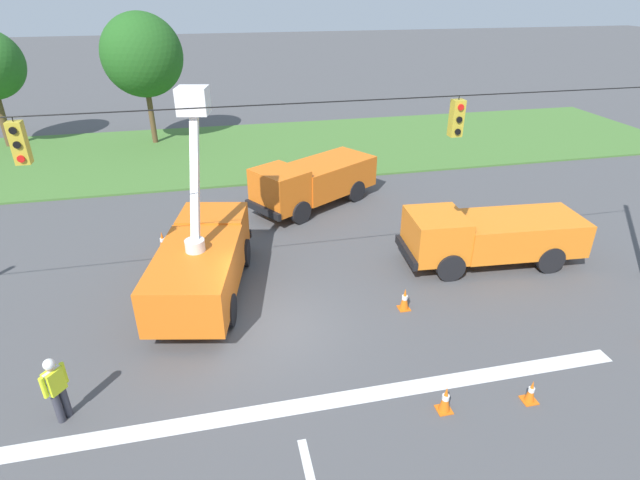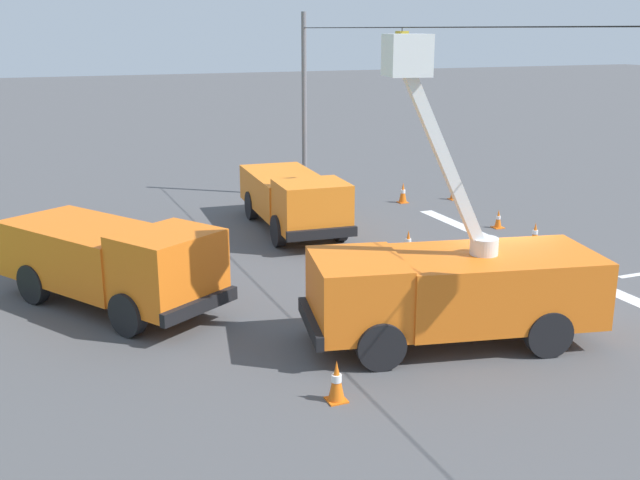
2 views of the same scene
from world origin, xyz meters
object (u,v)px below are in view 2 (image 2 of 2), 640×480
(traffic_cone_far_right, at_px, (498,219))
(traffic_cone_foreground_left, at_px, (535,234))
(utility_truck_support_near, at_px, (293,197))
(traffic_cone_far_left, at_px, (408,243))
(traffic_cone_near_bucket, at_px, (454,191))
(utility_truck_bucket_lift, at_px, (452,283))
(traffic_cone_lane_edge_a, at_px, (337,381))
(utility_truck_support_far, at_px, (112,259))
(traffic_cone_mid_left, at_px, (403,193))

(traffic_cone_far_right, bearing_deg, traffic_cone_foreground_left, 175.60)
(utility_truck_support_near, bearing_deg, traffic_cone_far_left, -151.51)
(utility_truck_support_near, height_order, traffic_cone_near_bucket, utility_truck_support_near)
(traffic_cone_near_bucket, height_order, traffic_cone_far_left, traffic_cone_far_left)
(utility_truck_bucket_lift, height_order, traffic_cone_far_right, utility_truck_bucket_lift)
(utility_truck_bucket_lift, bearing_deg, traffic_cone_far_left, -20.83)
(utility_truck_support_near, xyz_separation_m, traffic_cone_far_right, (-2.42, -6.55, -0.82))
(traffic_cone_near_bucket, bearing_deg, traffic_cone_lane_edge_a, 141.08)
(traffic_cone_foreground_left, height_order, traffic_cone_near_bucket, traffic_cone_foreground_left)
(utility_truck_support_near, relative_size, utility_truck_support_far, 1.03)
(utility_truck_support_far, distance_m, traffic_cone_foreground_left, 13.00)
(traffic_cone_foreground_left, bearing_deg, traffic_cone_lane_edge_a, 125.61)
(utility_truck_bucket_lift, height_order, utility_truck_support_near, utility_truck_bucket_lift)
(traffic_cone_far_left, bearing_deg, traffic_cone_foreground_left, -97.90)
(utility_truck_bucket_lift, height_order, traffic_cone_mid_left, utility_truck_bucket_lift)
(traffic_cone_mid_left, xyz_separation_m, traffic_cone_far_right, (-4.64, -1.18, -0.09))
(utility_truck_bucket_lift, relative_size, utility_truck_support_near, 1.00)
(traffic_cone_foreground_left, height_order, traffic_cone_far_right, traffic_cone_foreground_left)
(utility_truck_bucket_lift, xyz_separation_m, utility_truck_support_near, (10.12, -0.13, -0.22))
(traffic_cone_near_bucket, xyz_separation_m, traffic_cone_far_left, (-5.98, 5.33, 0.02))
(utility_truck_support_far, bearing_deg, traffic_cone_far_left, -82.79)
(utility_truck_bucket_lift, height_order, utility_truck_support_far, utility_truck_bucket_lift)
(utility_truck_support_far, height_order, traffic_cone_far_right, utility_truck_support_far)
(utility_truck_bucket_lift, relative_size, utility_truck_support_far, 1.03)
(utility_truck_support_near, bearing_deg, traffic_cone_lane_edge_a, 163.39)
(utility_truck_support_near, distance_m, traffic_cone_mid_left, 5.86)
(traffic_cone_near_bucket, height_order, traffic_cone_far_right, traffic_cone_near_bucket)
(traffic_cone_mid_left, height_order, traffic_cone_far_right, traffic_cone_mid_left)
(utility_truck_support_far, bearing_deg, traffic_cone_mid_left, -58.38)
(traffic_cone_mid_left, xyz_separation_m, traffic_cone_lane_edge_a, (-13.90, 8.86, 0.00))
(traffic_cone_mid_left, distance_m, traffic_cone_near_bucket, 2.16)
(traffic_cone_foreground_left, height_order, traffic_cone_lane_edge_a, traffic_cone_lane_edge_a)
(traffic_cone_mid_left, distance_m, traffic_cone_far_right, 4.79)
(utility_truck_bucket_lift, height_order, traffic_cone_far_left, utility_truck_bucket_lift)
(utility_truck_support_far, bearing_deg, traffic_cone_lane_edge_a, -154.70)
(utility_truck_bucket_lift, height_order, traffic_cone_foreground_left, utility_truck_bucket_lift)
(traffic_cone_near_bucket, bearing_deg, traffic_cone_far_right, 167.53)
(utility_truck_support_far, distance_m, traffic_cone_mid_left, 14.06)
(utility_truck_bucket_lift, relative_size, traffic_cone_mid_left, 8.27)
(utility_truck_bucket_lift, distance_m, traffic_cone_far_right, 10.25)
(traffic_cone_near_bucket, bearing_deg, utility_truck_support_near, 104.55)
(utility_truck_support_far, relative_size, traffic_cone_near_bucket, 8.88)
(utility_truck_support_far, distance_m, traffic_cone_near_bucket, 15.80)
(traffic_cone_foreground_left, relative_size, traffic_cone_mid_left, 0.91)
(traffic_cone_foreground_left, distance_m, traffic_cone_far_left, 4.24)
(utility_truck_support_near, distance_m, traffic_cone_near_bucket, 7.81)
(traffic_cone_foreground_left, bearing_deg, traffic_cone_near_bucket, -9.82)
(utility_truck_bucket_lift, xyz_separation_m, traffic_cone_mid_left, (12.34, -5.51, -0.95))
(traffic_cone_mid_left, bearing_deg, traffic_cone_far_left, 152.96)
(utility_truck_support_near, bearing_deg, traffic_cone_foreground_left, -125.84)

